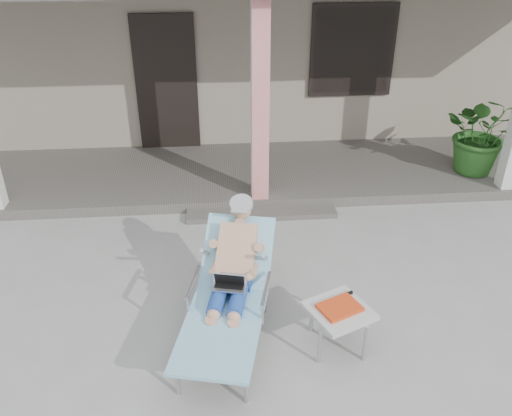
{
  "coord_description": "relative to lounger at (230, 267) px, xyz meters",
  "views": [
    {
      "loc": [
        -0.58,
        -4.37,
        3.72
      ],
      "look_at": [
        -0.18,
        0.6,
        0.85
      ],
      "focal_mm": 38.0,
      "sensor_mm": 36.0,
      "label": 1
    }
  ],
  "objects": [
    {
      "name": "ground",
      "position": [
        0.49,
        0.28,
        -0.74
      ],
      "size": [
        60.0,
        60.0,
        0.0
      ],
      "primitive_type": "plane",
      "color": "#9E9E99",
      "rests_on": "ground"
    },
    {
      "name": "house",
      "position": [
        0.49,
        6.77,
        0.93
      ],
      "size": [
        10.4,
        5.4,
        3.3
      ],
      "color": "gray",
      "rests_on": "ground"
    },
    {
      "name": "porch_deck",
      "position": [
        0.49,
        3.28,
        -0.66
      ],
      "size": [
        10.0,
        2.0,
        0.15
      ],
      "primitive_type": "cube",
      "color": "#605B56",
      "rests_on": "ground"
    },
    {
      "name": "porch_step",
      "position": [
        0.49,
        2.13,
        -0.7
      ],
      "size": [
        2.0,
        0.3,
        0.07
      ],
      "primitive_type": "cube",
      "color": "#605B56",
      "rests_on": "ground"
    },
    {
      "name": "lounger",
      "position": [
        0.0,
        0.0,
        0.0
      ],
      "size": [
        1.07,
        1.91,
        1.2
      ],
      "rotation": [
        0.0,
        0.0,
        -0.23
      ],
      "color": "#B7B7BC",
      "rests_on": "ground"
    },
    {
      "name": "side_table",
      "position": [
        0.99,
        -0.32,
        -0.34
      ],
      "size": [
        0.69,
        0.69,
        0.47
      ],
      "rotation": [
        0.0,
        0.0,
        0.42
      ],
      "color": "beige",
      "rests_on": "ground"
    },
    {
      "name": "potted_palm",
      "position": [
        3.78,
        2.94,
        0.02
      ],
      "size": [
        1.35,
        1.26,
        1.22
      ],
      "primitive_type": "imported",
      "rotation": [
        0.0,
        0.0,
        -0.33
      ],
      "color": "#26591E",
      "rests_on": "porch_deck"
    }
  ]
}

